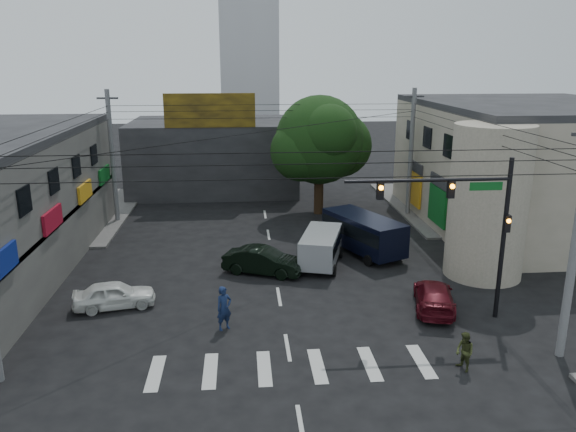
{
  "coord_description": "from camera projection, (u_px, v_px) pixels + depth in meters",
  "views": [
    {
      "loc": [
        -1.69,
        -23.1,
        11.12
      ],
      "look_at": [
        0.61,
        4.0,
        3.5
      ],
      "focal_mm": 35.0,
      "sensor_mm": 36.0,
      "label": 1
    }
  ],
  "objects": [
    {
      "name": "ground",
      "position": [
        282.0,
        315.0,
        25.3
      ],
      "size": [
        160.0,
        160.0,
        0.0
      ],
      "primitive_type": "plane",
      "color": "black",
      "rests_on": "ground"
    },
    {
      "name": "dark_sedan",
      "position": [
        263.0,
        261.0,
        29.99
      ],
      "size": [
        4.43,
        5.31,
        1.41
      ],
      "primitive_type": "imported",
      "rotation": [
        0.0,
        0.0,
        1.19
      ],
      "color": "black",
      "rests_on": "ground"
    },
    {
      "name": "corner_column",
      "position": [
        488.0,
        202.0,
        28.96
      ],
      "size": [
        4.0,
        4.0,
        8.0
      ],
      "primitive_type": "cylinder",
      "color": "gray",
      "rests_on": "ground"
    },
    {
      "name": "silver_minivan",
      "position": [
        321.0,
        249.0,
        31.14
      ],
      "size": [
        5.39,
        4.21,
        1.89
      ],
      "primitive_type": null,
      "rotation": [
        0.0,
        0.0,
        1.29
      ],
      "color": "#A4A7AC",
      "rests_on": "ground"
    },
    {
      "name": "traffic_gantry",
      "position": [
        468.0,
        214.0,
        23.67
      ],
      "size": [
        7.1,
        0.35,
        7.2
      ],
      "color": "black",
      "rests_on": "ground"
    },
    {
      "name": "traffic_officer",
      "position": [
        224.0,
        308.0,
        23.71
      ],
      "size": [
        1.11,
        1.09,
        1.93
      ],
      "primitive_type": "imported",
      "rotation": [
        0.0,
        0.0,
        0.55
      ],
      "color": "#122042",
      "rests_on": "ground"
    },
    {
      "name": "building_right",
      "position": [
        531.0,
        168.0,
        38.16
      ],
      "size": [
        14.0,
        18.0,
        8.0
      ],
      "primitive_type": "cube",
      "color": "gray",
      "rests_on": "ground"
    },
    {
      "name": "pedestrian_olive",
      "position": [
        465.0,
        352.0,
        20.59
      ],
      "size": [
        1.09,
        1.03,
        1.5
      ],
      "primitive_type": "imported",
      "rotation": [
        0.0,
        0.0,
        -1.23
      ],
      "color": "#31391A",
      "rests_on": "ground"
    },
    {
      "name": "sidewalk_far_right",
      "position": [
        493.0,
        205.0,
        44.02
      ],
      "size": [
        16.0,
        16.0,
        0.15
      ],
      "primitive_type": "cube",
      "color": "#514F4C",
      "rests_on": "ground"
    },
    {
      "name": "billboard",
      "position": [
        210.0,
        110.0,
        43.25
      ],
      "size": [
        7.0,
        0.3,
        2.6
      ],
      "primitive_type": "cube",
      "color": "olive",
      "rests_on": "building_far"
    },
    {
      "name": "sidewalk_far_left",
      "position": [
        19.0,
        215.0,
        41.09
      ],
      "size": [
        16.0,
        16.0,
        0.15
      ],
      "primitive_type": "cube",
      "color": "#514F4C",
      "rests_on": "ground"
    },
    {
      "name": "utility_pole_far_right",
      "position": [
        411.0,
        153.0,
        40.27
      ],
      "size": [
        0.32,
        0.32,
        9.2
      ],
      "primitive_type": "cylinder",
      "color": "#59595B",
      "rests_on": "ground"
    },
    {
      "name": "building_far",
      "position": [
        214.0,
        155.0,
        49.11
      ],
      "size": [
        14.0,
        10.0,
        6.0
      ],
      "primitive_type": "cube",
      "color": "#232326",
      "rests_on": "ground"
    },
    {
      "name": "white_compact",
      "position": [
        114.0,
        295.0,
        25.9
      ],
      "size": [
        2.86,
        4.24,
        1.25
      ],
      "primitive_type": "imported",
      "rotation": [
        0.0,
        0.0,
        1.76
      ],
      "color": "silver",
      "rests_on": "ground"
    },
    {
      "name": "street_tree",
      "position": [
        319.0,
        140.0,
        40.46
      ],
      "size": [
        6.4,
        6.4,
        8.7
      ],
      "color": "black",
      "rests_on": "ground"
    },
    {
      "name": "maroon_sedan",
      "position": [
        434.0,
        296.0,
        25.78
      ],
      "size": [
        3.76,
        5.04,
        1.22
      ],
      "primitive_type": "imported",
      "rotation": [
        0.0,
        0.0,
        2.89
      ],
      "color": "#460A12",
      "rests_on": "ground"
    },
    {
      "name": "utility_pole_near_right",
      "position": [
        575.0,
        243.0,
        20.6
      ],
      "size": [
        0.32,
        0.32,
        9.2
      ],
      "primitive_type": "cylinder",
      "color": "#59595B",
      "rests_on": "ground"
    },
    {
      "name": "navy_van",
      "position": [
        363.0,
        235.0,
        33.06
      ],
      "size": [
        7.26,
        6.44,
        2.25
      ],
      "primitive_type": null,
      "rotation": [
        0.0,
        0.0,
        2.01
      ],
      "color": "black",
      "rests_on": "ground"
    },
    {
      "name": "utility_pole_far_left",
      "position": [
        112.0,
        157.0,
        38.56
      ],
      "size": [
        0.32,
        0.32,
        9.2
      ],
      "primitive_type": "cylinder",
      "color": "#59595B",
      "rests_on": "ground"
    }
  ]
}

